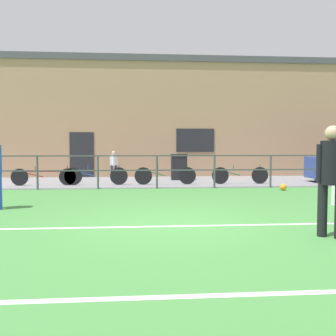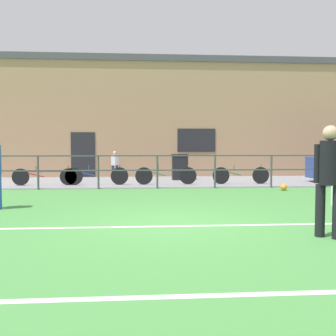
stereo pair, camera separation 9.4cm
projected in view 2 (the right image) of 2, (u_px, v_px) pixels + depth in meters
name	position (u px, v px, depth m)	size (l,w,h in m)	color
ground	(172.00, 224.00, 7.31)	(60.00, 44.00, 0.04)	#478C42
field_line_touchline	(174.00, 226.00, 7.02)	(36.00, 0.11, 0.00)	white
field_line_hash	(204.00, 296.00, 3.75)	(36.00, 0.11, 0.00)	white
pavement_strip	(154.00, 182.00, 15.77)	(48.00, 5.00, 0.02)	gray
perimeter_fence	(157.00, 167.00, 13.24)	(36.07, 0.07, 1.15)	#474C51
clubhouse_facade	(151.00, 118.00, 19.29)	(28.00, 2.56, 5.72)	tan
player_goalkeeper	(330.00, 174.00, 6.09)	(0.39, 0.37, 1.78)	black
soccer_ball_match	(284.00, 187.00, 12.71)	(0.22, 0.22, 0.22)	orange
spectator_child	(115.00, 163.00, 17.29)	(0.33, 0.21, 1.22)	#232D4C
bicycle_parked_0	(166.00, 175.00, 14.49)	(2.30, 0.04, 0.75)	black
bicycle_parked_1	(241.00, 175.00, 14.70)	(2.18, 0.04, 0.74)	black
bicycle_parked_2	(97.00, 176.00, 14.29)	(2.32, 0.04, 0.75)	black
bicycle_parked_3	(44.00, 176.00, 14.15)	(2.34, 0.04, 0.72)	black
trash_bin_0	(180.00, 167.00, 16.54)	(0.68, 0.58, 1.09)	black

